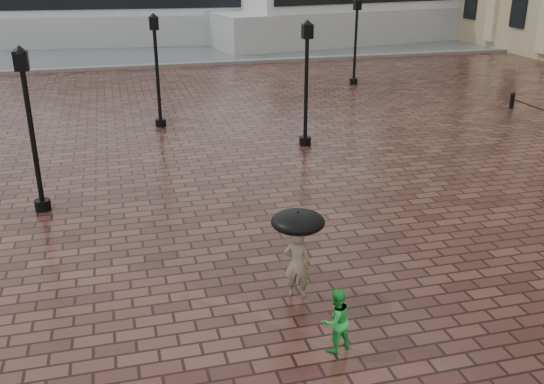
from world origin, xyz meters
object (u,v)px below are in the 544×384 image
Objects in this scene: street_lamps at (168,71)px; adult_pedestrian at (297,264)px; ferry_far at (373,6)px; ferry_near at (128,12)px; child_pedestrian at (336,320)px.

street_lamps is 14.22× the size of adult_pedestrian.
adult_pedestrian is 40.70m from ferry_far.
ferry_near is at bearing 91.05° from street_lamps.
adult_pedestrian is at bearing -125.86° from ferry_far.
ferry_near is at bearing -103.98° from child_pedestrian.
ferry_far is at bearing -4.68° from ferry_near.
child_pedestrian is at bearing -82.41° from ferry_near.
street_lamps is at bearing -139.60° from ferry_far.
child_pedestrian is 0.05× the size of ferry_near.
street_lamps is 15.89m from child_pedestrian.
ferry_near is (-0.48, 26.19, -0.01)m from street_lamps.
street_lamps is 29.58m from ferry_far.
child_pedestrian is 42.01m from ferry_near.
ferry_near reaches higher than street_lamps.
ferry_far is (17.67, 36.62, 1.88)m from adult_pedestrian.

